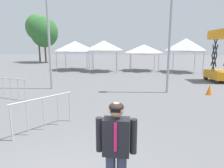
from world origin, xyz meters
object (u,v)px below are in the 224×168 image
(canopy_tent_center, at_px, (186,45))
(tree_behind_tents_left, at_px, (38,28))
(tree_behind_tents_center, at_px, (44,32))
(canopy_tent_behind_left, at_px, (75,47))
(person_foreground, at_px, (116,147))
(crowd_barrier_by_lift, at_px, (43,107))
(canopy_tent_far_left, at_px, (104,46))
(canopy_tent_behind_right, at_px, (144,50))
(scissor_lift, at_px, (220,66))
(traffic_cone_lot_center, at_px, (209,90))
(crowd_barrier_mid_lot, at_px, (10,84))

(canopy_tent_center, bearing_deg, tree_behind_tents_left, 150.02)
(tree_behind_tents_center, relative_size, tree_behind_tents_left, 0.91)
(canopy_tent_behind_left, height_order, canopy_tent_center, canopy_tent_center)
(person_foreground, relative_size, crowd_barrier_by_lift, 1.03)
(canopy_tent_behind_left, bearing_deg, tree_behind_tents_center, 128.50)
(canopy_tent_far_left, height_order, tree_behind_tents_center, tree_behind_tents_center)
(canopy_tent_behind_right, bearing_deg, canopy_tent_far_left, -165.70)
(scissor_lift, relative_size, traffic_cone_lot_center, 6.58)
(canopy_tent_behind_left, xyz_separation_m, traffic_cone_lot_center, (10.74, -11.35, -2.36))
(tree_behind_tents_left, relative_size, traffic_cone_lot_center, 14.12)
(person_foreground, bearing_deg, tree_behind_tents_left, 117.06)
(tree_behind_tents_center, distance_m, crowd_barrier_mid_lot, 24.99)
(crowd_barrier_mid_lot, bearing_deg, tree_behind_tents_center, 109.62)
(tree_behind_tents_center, distance_m, crowd_barrier_by_lift, 29.52)
(canopy_tent_behind_left, relative_size, scissor_lift, 0.94)
(canopy_tent_behind_left, relative_size, canopy_tent_behind_right, 1.16)
(traffic_cone_lot_center, bearing_deg, canopy_tent_behind_right, 104.27)
(person_foreground, bearing_deg, traffic_cone_lot_center, 60.00)
(canopy_tent_behind_left, height_order, canopy_tent_behind_right, canopy_tent_behind_left)
(canopy_tent_far_left, height_order, scissor_lift, scissor_lift)
(scissor_lift, bearing_deg, traffic_cone_lot_center, -118.65)
(canopy_tent_behind_right, relative_size, crowd_barrier_mid_lot, 1.56)
(canopy_tent_behind_left, bearing_deg, crowd_barrier_mid_lot, -89.09)
(canopy_tent_behind_right, bearing_deg, crowd_barrier_mid_lot, -120.71)
(canopy_tent_far_left, distance_m, canopy_tent_center, 8.64)
(canopy_tent_far_left, height_order, crowd_barrier_mid_lot, canopy_tent_far_left)
(canopy_tent_behind_right, height_order, person_foreground, canopy_tent_behind_right)
(person_foreground, xyz_separation_m, crowd_barrier_mid_lot, (-5.86, 6.40, -0.28))
(tree_behind_tents_left, bearing_deg, person_foreground, -62.94)
(crowd_barrier_mid_lot, bearing_deg, tree_behind_tents_left, 112.10)
(canopy_tent_center, bearing_deg, person_foreground, -108.33)
(canopy_tent_behind_left, relative_size, traffic_cone_lot_center, 6.16)
(person_foreground, distance_m, tree_behind_tents_center, 33.03)
(tree_behind_tents_center, height_order, traffic_cone_lot_center, tree_behind_tents_center)
(canopy_tent_behind_right, xyz_separation_m, scissor_lift, (5.31, -6.75, -1.18))
(canopy_tent_behind_left, bearing_deg, person_foreground, -72.68)
(canopy_tent_behind_right, bearing_deg, scissor_lift, -51.83)
(scissor_lift, xyz_separation_m, tree_behind_tents_center, (-21.25, 17.00, 3.93))
(canopy_tent_center, bearing_deg, crowd_barrier_mid_lot, -134.89)
(canopy_tent_behind_left, bearing_deg, traffic_cone_lot_center, -46.58)
(canopy_tent_center, relative_size, traffic_cone_lot_center, 5.99)
(tree_behind_tents_center, relative_size, crowd_barrier_by_lift, 4.41)
(canopy_tent_center, relative_size, person_foreground, 1.99)
(canopy_tent_far_left, distance_m, crowd_barrier_mid_lot, 12.43)
(canopy_tent_far_left, xyz_separation_m, canopy_tent_behind_right, (4.36, 1.11, -0.36))
(crowd_barrier_by_lift, height_order, traffic_cone_lot_center, crowd_barrier_by_lift)
(canopy_tent_behind_left, relative_size, crowd_barrier_by_lift, 2.11)
(canopy_tent_behind_left, distance_m, scissor_lift, 14.95)
(tree_behind_tents_left, distance_m, traffic_cone_lot_center, 31.37)
(canopy_tent_far_left, bearing_deg, crowd_barrier_mid_lot, -105.68)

